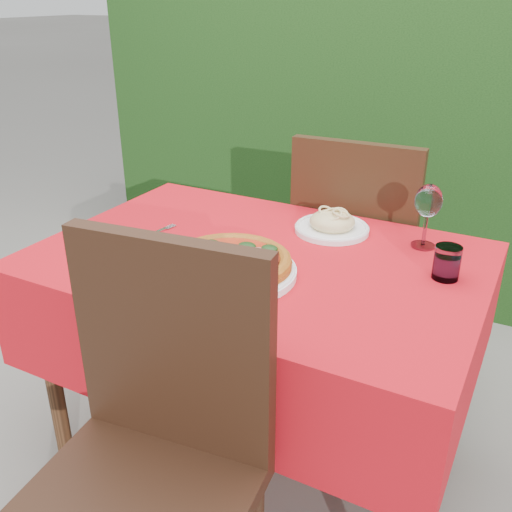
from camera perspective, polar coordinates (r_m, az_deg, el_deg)
The scene contains 10 objects.
ground at distance 2.07m, azimuth 0.17°, elevation -19.01°, with size 60.00×60.00×0.00m, color #65615C.
hedge at distance 3.00m, azimuth 14.65°, elevation 14.18°, with size 3.20×0.55×1.78m.
dining_table at distance 1.71m, azimuth 0.20°, elevation -4.46°, with size 1.26×0.86×0.75m.
chair_near at distance 1.27m, azimuth -10.45°, elevation -18.25°, with size 0.50×0.50×1.01m.
chair_far at distance 2.16m, azimuth 10.17°, elevation 0.78°, with size 0.46×0.46×0.99m.
pizza_plate at distance 1.51m, azimuth -2.67°, elevation -0.87°, with size 0.38×0.38×0.07m.
pasta_plate at distance 1.81m, azimuth 7.61°, elevation 3.14°, with size 0.23×0.23×0.07m.
water_glass at distance 1.57m, azimuth 18.53°, elevation -0.77°, with size 0.07×0.07×0.09m.
wine_glass at distance 1.71m, azimuth 16.86°, elevation 5.04°, with size 0.08×0.08×0.19m.
fork at distance 1.80m, azimuth -10.36°, elevation 2.16°, with size 0.02×0.17×0.00m, color #B9B9C1.
Camera 1 is at (0.69, -1.32, 1.44)m, focal length 40.00 mm.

